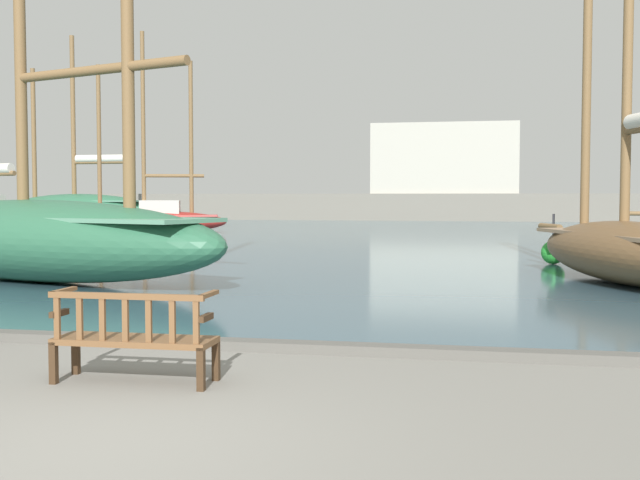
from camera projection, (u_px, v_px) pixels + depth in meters
ground_plane at (89, 447)px, 5.92m from camera, size 160.00×160.00×0.00m
harbor_water at (434, 226)px, 48.99m from camera, size 100.00×80.00×0.08m
quay_edge_kerb at (241, 345)px, 9.69m from camera, size 40.00×0.30×0.12m
park_bench at (134, 336)px, 7.94m from camera, size 1.60×0.53×0.92m
sailboat_mid_starboard at (78, 207)px, 48.37m from camera, size 9.86×3.14×11.39m
sailboat_far_port at (32, 229)px, 16.81m from camera, size 12.03×5.52×13.09m
sailboat_mid_port at (149, 216)px, 38.58m from camera, size 7.79×4.23×9.63m
sailboat_nearest_starboard at (628, 242)px, 16.28m from camera, size 3.98×8.06×9.52m
channel_buoy at (553, 252)px, 20.99m from camera, size 0.62×0.62×1.32m
far_breakwater at (446, 193)px, 58.56m from camera, size 54.80×2.40×7.21m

